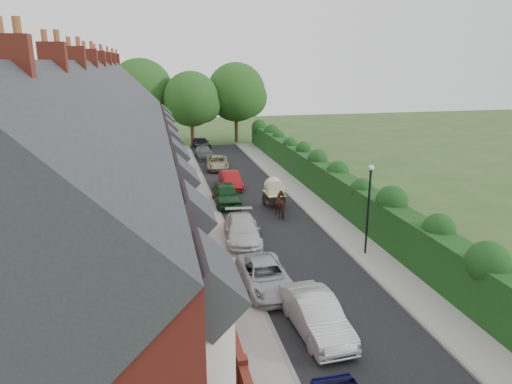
% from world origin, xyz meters
% --- Properties ---
extents(ground, '(140.00, 140.00, 0.00)m').
position_xyz_m(ground, '(0.00, 0.00, 0.00)').
color(ground, '#2D4C1E').
rests_on(ground, ground).
extents(road, '(6.00, 58.00, 0.02)m').
position_xyz_m(road, '(-0.50, 11.00, 0.01)').
color(road, black).
rests_on(road, ground).
extents(pavement_hedge_side, '(2.20, 58.00, 0.12)m').
position_xyz_m(pavement_hedge_side, '(3.60, 11.00, 0.06)').
color(pavement_hedge_side, gray).
rests_on(pavement_hedge_side, ground).
extents(pavement_house_side, '(1.70, 58.00, 0.12)m').
position_xyz_m(pavement_house_side, '(-4.35, 11.00, 0.06)').
color(pavement_house_side, gray).
rests_on(pavement_house_side, ground).
extents(kerb_hedge_side, '(0.18, 58.00, 0.13)m').
position_xyz_m(kerb_hedge_side, '(2.55, 11.00, 0.07)').
color(kerb_hedge_side, gray).
rests_on(kerb_hedge_side, ground).
extents(kerb_house_side, '(0.18, 58.00, 0.13)m').
position_xyz_m(kerb_house_side, '(-3.55, 11.00, 0.07)').
color(kerb_house_side, gray).
rests_on(kerb_house_side, ground).
extents(hedge, '(2.10, 58.00, 2.85)m').
position_xyz_m(hedge, '(5.40, 11.00, 1.60)').
color(hedge, '#113613').
rests_on(hedge, ground).
extents(terrace_row, '(9.05, 40.50, 11.50)m').
position_xyz_m(terrace_row, '(-10.87, 9.98, 4.47)').
color(terrace_row, maroon).
rests_on(terrace_row, ground).
extents(garden_wall_row, '(0.35, 40.35, 1.10)m').
position_xyz_m(garden_wall_row, '(-5.35, 10.00, 0.46)').
color(garden_wall_row, maroon).
rests_on(garden_wall_row, ground).
extents(lamppost, '(0.32, 0.32, 5.16)m').
position_xyz_m(lamppost, '(3.40, 4.00, 3.30)').
color(lamppost, black).
rests_on(lamppost, ground).
extents(tree_far_left, '(7.14, 6.80, 9.29)m').
position_xyz_m(tree_far_left, '(-2.65, 40.08, 5.71)').
color(tree_far_left, '#332316').
rests_on(tree_far_left, ground).
extents(tree_far_right, '(7.98, 7.60, 10.31)m').
position_xyz_m(tree_far_right, '(3.39, 42.08, 6.31)').
color(tree_far_right, '#332316').
rests_on(tree_far_right, ground).
extents(tree_far_back, '(8.40, 8.00, 10.82)m').
position_xyz_m(tree_far_back, '(-8.59, 43.08, 6.62)').
color(tree_far_back, '#332316').
rests_on(tree_far_back, ground).
extents(car_silver_a, '(1.89, 4.72, 1.52)m').
position_xyz_m(car_silver_a, '(-1.89, -2.54, 0.76)').
color(car_silver_a, '#ABACB0').
rests_on(car_silver_a, ground).
extents(car_silver_b, '(2.21, 4.74, 1.31)m').
position_xyz_m(car_silver_b, '(-3.00, 1.40, 0.66)').
color(car_silver_b, '#AAADB1').
rests_on(car_silver_b, ground).
extents(car_white, '(2.54, 5.22, 1.46)m').
position_xyz_m(car_white, '(-2.96, 7.37, 0.73)').
color(car_white, silver).
rests_on(car_white, ground).
extents(car_green, '(1.95, 4.67, 1.58)m').
position_xyz_m(car_green, '(-2.71, 14.94, 0.79)').
color(car_green, '#103817').
rests_on(car_green, ground).
extents(car_red, '(1.52, 4.23, 1.39)m').
position_xyz_m(car_red, '(-1.60, 19.54, 0.69)').
color(car_red, maroon).
rests_on(car_red, ground).
extents(car_beige, '(2.59, 4.81, 1.28)m').
position_xyz_m(car_beige, '(-1.72, 26.73, 0.64)').
color(car_beige, tan).
rests_on(car_beige, ground).
extents(car_grey, '(1.92, 4.45, 1.28)m').
position_xyz_m(car_grey, '(-2.41, 32.17, 0.64)').
color(car_grey, '#515358').
rests_on(car_grey, ground).
extents(car_black, '(2.21, 4.13, 1.34)m').
position_xyz_m(car_black, '(-2.04, 38.60, 0.67)').
color(car_black, black).
rests_on(car_black, ground).
extents(horse, '(0.93, 2.00, 1.68)m').
position_xyz_m(horse, '(0.64, 11.32, 0.84)').
color(horse, '#432518').
rests_on(horse, ground).
extents(horse_cart, '(1.37, 3.02, 2.18)m').
position_xyz_m(horse_cart, '(0.64, 13.46, 1.25)').
color(horse_cart, black).
rests_on(horse_cart, ground).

